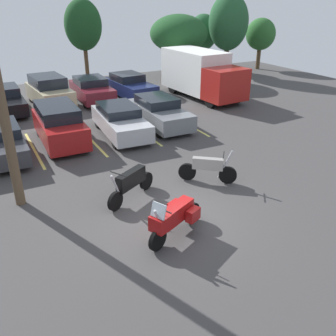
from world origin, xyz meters
name	(u,v)px	position (x,y,z in m)	size (l,w,h in m)	color
ground	(175,218)	(0.00, 0.00, -0.05)	(44.00, 44.00, 0.10)	#423F3F
motorcycle_touring	(174,217)	(-0.54, -0.91, 0.66)	(2.16, 1.26, 1.41)	black
motorcycle_second	(131,183)	(-0.77, 1.64, 0.62)	(2.10, 1.24, 1.29)	black
motorcycle_third	(208,168)	(2.23, 1.50, 0.55)	(1.75, 1.45, 1.31)	black
parking_stripes	(64,145)	(-1.58, 7.76, 0.00)	(13.27, 4.72, 0.01)	#EAE066
car_red	(59,124)	(-1.60, 8.09, 0.89)	(1.90, 4.38, 1.76)	maroon
car_silver	(120,120)	(1.28, 7.79, 0.72)	(2.11, 4.76, 1.43)	#B7B7BC
car_grey	(159,112)	(3.60, 8.09, 0.74)	(1.95, 4.60, 1.49)	slate
car_far_black	(5,100)	(-3.23, 14.66, 0.70)	(1.89, 4.82, 1.43)	black
car_far_champagne	(49,91)	(-0.61, 14.89, 0.88)	(2.24, 4.55, 1.81)	#C1B289
car_far_maroon	(92,89)	(2.03, 14.69, 0.74)	(2.08, 4.51, 1.49)	maroon
car_far_navy	(130,86)	(4.65, 14.59, 0.72)	(2.22, 4.77, 1.49)	navy
box_truck	(201,73)	(8.81, 12.20, 1.56)	(2.79, 6.74, 2.98)	#A51E19
tree_right	(179,34)	(10.43, 18.04, 3.52)	(4.54, 4.54, 4.98)	#4C3823
tree_rear	(261,34)	(19.20, 18.42, 3.05)	(2.64, 2.64, 4.47)	#4C3823
tree_center	(83,25)	(3.52, 20.44, 4.22)	(2.78, 2.78, 6.10)	#4C3823
tree_far_left	(203,33)	(14.56, 20.82, 3.22)	(2.60, 2.60, 4.80)	#4C3823
tree_far_right	(228,23)	(14.83, 17.52, 4.23)	(3.25, 3.25, 6.48)	#4C3823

